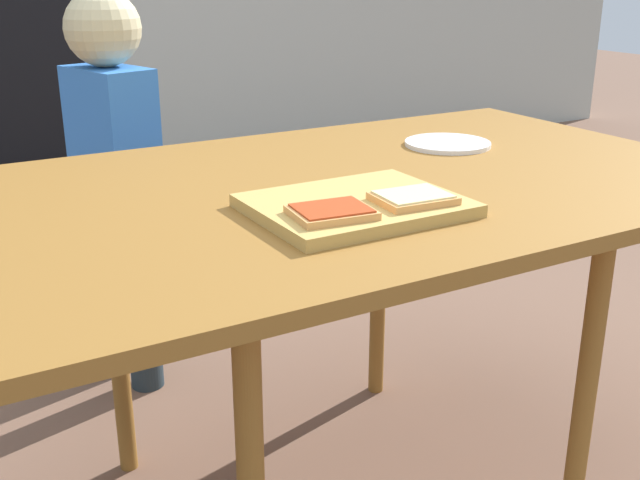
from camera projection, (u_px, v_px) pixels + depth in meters
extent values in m
cube|color=brown|center=(334.00, 190.00, 1.47)|extent=(1.59, 0.93, 0.03)
cylinder|color=brown|center=(586.00, 393.00, 1.47)|extent=(0.04, 0.04, 0.70)
cylinder|color=brown|center=(116.00, 333.00, 1.71)|extent=(0.04, 0.04, 0.70)
cylinder|color=brown|center=(379.00, 273.00, 2.04)|extent=(0.04, 0.04, 0.70)
cube|color=tan|center=(355.00, 206.00, 1.29)|extent=(0.34, 0.27, 0.02)
cube|color=#E29D56|center=(332.00, 213.00, 1.20)|extent=(0.13, 0.11, 0.01)
cube|color=#B43C18|center=(332.00, 208.00, 1.19)|extent=(0.12, 0.10, 0.00)
cube|color=#E29D56|center=(413.00, 198.00, 1.27)|extent=(0.13, 0.11, 0.01)
cube|color=beige|center=(413.00, 194.00, 1.27)|extent=(0.12, 0.10, 0.00)
cylinder|color=white|center=(448.00, 144.00, 1.76)|extent=(0.19, 0.19, 0.01)
cylinder|color=#243037|center=(114.00, 296.00, 2.20)|extent=(0.09, 0.09, 0.46)
cylinder|color=#243037|center=(142.00, 310.00, 2.10)|extent=(0.09, 0.09, 0.46)
cube|color=blue|center=(114.00, 149.00, 2.00)|extent=(0.20, 0.27, 0.41)
sphere|color=#C7BA8B|center=(103.00, 28.00, 1.90)|extent=(0.19, 0.19, 0.19)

